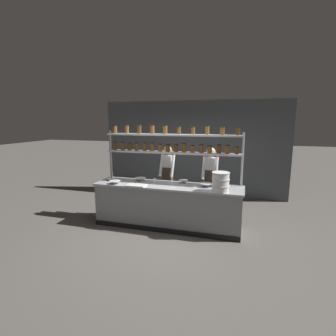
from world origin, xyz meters
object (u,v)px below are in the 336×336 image
object	(u,v)px
chef_left	(168,175)
prep_bowl_center_back	(206,185)
chef_center	(210,178)
cutting_board	(136,185)
serving_cup_front	(155,181)
prep_bowl_far_left	(115,182)
container_stack	(221,182)
prep_bowl_near_left	(140,179)
prep_bowl_near_right	(183,182)
prep_bowl_center_front	(111,179)
spice_shelf_unit	(171,145)

from	to	relation	value
chef_left	prep_bowl_center_back	bearing A→B (deg)	-32.36
chef_center	cutting_board	xyz separation A→B (m)	(-1.38, -1.06, -0.02)
chef_center	serving_cup_front	xyz separation A→B (m)	(-1.10, -0.73, 0.02)
prep_bowl_center_back	prep_bowl_far_left	xyz separation A→B (m)	(-1.91, -0.30, -0.00)
container_stack	serving_cup_front	distance (m)	1.46
cutting_board	prep_bowl_near_left	xyz separation A→B (m)	(-0.09, 0.45, 0.02)
prep_bowl_near_right	chef_left	bearing A→B (deg)	132.80
serving_cup_front	chef_left	bearing A→B (deg)	85.03
prep_bowl_near_left	serving_cup_front	bearing A→B (deg)	-16.35
chef_left	container_stack	xyz separation A→B (m)	(1.36, -1.06, 0.16)
prep_bowl_far_left	chef_left	bearing A→B (deg)	51.10
prep_bowl_center_back	prep_bowl_center_front	bearing A→B (deg)	-179.03
cutting_board	prep_bowl_center_back	size ratio (longest dim) A/B	1.50
prep_bowl_near_left	prep_bowl_center_back	size ratio (longest dim) A/B	0.95
spice_shelf_unit	prep_bowl_near_left	size ratio (longest dim) A/B	11.98
prep_bowl_near_left	prep_bowl_center_front	distance (m)	0.68
prep_bowl_center_back	serving_cup_front	size ratio (longest dim) A/B	2.76
prep_bowl_far_left	serving_cup_front	bearing A→B (deg)	20.59
chef_left	prep_bowl_near_right	size ratio (longest dim) A/B	7.78
cutting_board	prep_bowl_far_left	xyz separation A→B (m)	(-0.51, 0.04, 0.02)
spice_shelf_unit	prep_bowl_near_right	bearing A→B (deg)	-12.58
prep_bowl_near_right	prep_bowl_far_left	bearing A→B (deg)	-160.09
chef_left	prep_bowl_center_back	size ratio (longest dim) A/B	6.23
chef_left	prep_bowl_far_left	size ratio (longest dim) A/B	6.83
spice_shelf_unit	chef_left	size ratio (longest dim) A/B	1.82
prep_bowl_near_left	prep_bowl_center_front	size ratio (longest dim) A/B	1.40
prep_bowl_far_left	chef_center	bearing A→B (deg)	28.41
chef_left	prep_bowl_center_front	xyz separation A→B (m)	(-1.10, -0.81, -0.01)
cutting_board	prep_bowl_center_front	world-z (taller)	prep_bowl_center_front
container_stack	chef_left	bearing A→B (deg)	142.10
chef_left	serving_cup_front	world-z (taller)	chef_left
cutting_board	serving_cup_front	xyz separation A→B (m)	(0.28, 0.34, 0.04)
prep_bowl_center_front	prep_bowl_far_left	world-z (taller)	prep_bowl_far_left
cutting_board	serving_cup_front	size ratio (longest dim) A/B	4.16
prep_bowl_near_left	chef_left	bearing A→B (deg)	55.97
prep_bowl_center_front	serving_cup_front	world-z (taller)	serving_cup_front
prep_bowl_near_left	serving_cup_front	xyz separation A→B (m)	(0.38, -0.11, 0.01)
prep_bowl_near_left	serving_cup_front	world-z (taller)	serving_cup_front
chef_center	container_stack	size ratio (longest dim) A/B	4.37
chef_left	serving_cup_front	distance (m)	0.77
chef_left	chef_center	world-z (taller)	chef_left
prep_bowl_center_front	prep_bowl_far_left	bearing A→B (deg)	-46.70
prep_bowl_near_left	prep_bowl_far_left	distance (m)	0.58
prep_bowl_near_left	prep_bowl_far_left	bearing A→B (deg)	-135.52
container_stack	prep_bowl_near_right	size ratio (longest dim) A/B	1.78
chef_center	container_stack	world-z (taller)	chef_center
spice_shelf_unit	serving_cup_front	bearing A→B (deg)	-137.66
container_stack	cutting_board	world-z (taller)	container_stack
chef_center	prep_bowl_near_left	bearing A→B (deg)	-155.42
cutting_board	chef_center	bearing A→B (deg)	37.51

